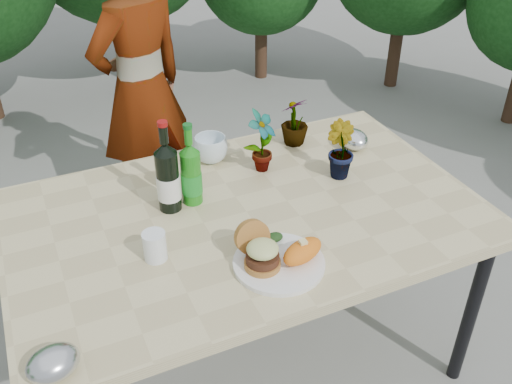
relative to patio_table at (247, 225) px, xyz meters
name	(u,v)px	position (x,y,z in m)	size (l,w,h in m)	color
ground	(248,357)	(0.00, 0.00, -0.69)	(80.00, 80.00, 0.00)	slate
patio_table	(247,225)	(0.00, 0.00, 0.00)	(1.60, 1.00, 0.75)	#C9BA86
dinner_plate	(279,263)	(-0.02, -0.29, 0.06)	(0.28, 0.28, 0.01)	white
burger_stack	(260,251)	(-0.08, -0.27, 0.12)	(0.11, 0.16, 0.11)	#B7722D
sweet_potato	(302,251)	(0.05, -0.31, 0.10)	(0.15, 0.08, 0.06)	orange
grilled_veg	(271,239)	(0.00, -0.20, 0.09)	(0.08, 0.05, 0.03)	olive
wine_bottle	(168,178)	(-0.23, 0.13, 0.18)	(0.08, 0.08, 0.33)	black
sparkling_water	(191,174)	(-0.15, 0.13, 0.17)	(0.07, 0.07, 0.30)	#1B7B16
plastic_cup	(155,246)	(-0.35, -0.11, 0.10)	(0.07, 0.07, 0.10)	white
seedling_left	(262,142)	(0.16, 0.22, 0.18)	(0.13, 0.09, 0.25)	#20521C
seedling_mid	(339,150)	(0.41, 0.08, 0.16)	(0.12, 0.10, 0.21)	#1F511B
seedling_right	(295,121)	(0.37, 0.36, 0.16)	(0.11, 0.11, 0.20)	#285C1F
blue_bowl	(211,149)	(0.01, 0.37, 0.11)	(0.13, 0.13, 0.10)	silver
foil_packet_left	(53,363)	(-0.69, -0.43, 0.10)	(0.13, 0.11, 0.08)	#B8BABF
foil_packet_right	(354,139)	(0.57, 0.23, 0.10)	(0.13, 0.11, 0.08)	silver
person	(142,90)	(-0.07, 1.13, 0.06)	(0.55, 0.36, 1.51)	#A47652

